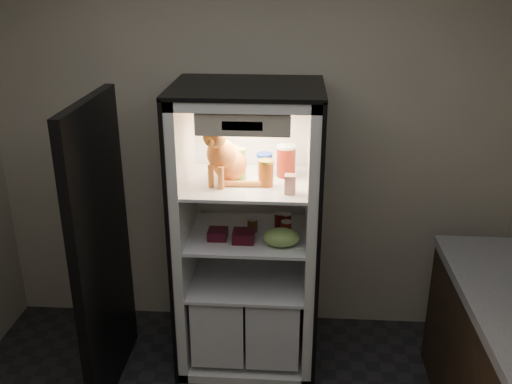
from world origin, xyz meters
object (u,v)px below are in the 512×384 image
at_px(grape_bag, 281,237).
at_px(berry_box_left, 218,234).
at_px(tabby_cat, 226,157).
at_px(refrigerator, 248,249).
at_px(salsa_jar, 266,173).
at_px(parmesan_shaker, 240,164).
at_px(mayo_tub, 264,164).
at_px(berry_box_right, 244,236).
at_px(soda_can_c, 286,230).
at_px(pepper_jar, 286,161).
at_px(cream_carton, 290,184).
at_px(soda_can_b, 286,222).
at_px(condiment_jar, 252,225).
at_px(soda_can_a, 280,222).

bearing_deg(grape_bag, berry_box_left, 169.98).
height_order(tabby_cat, berry_box_left, tabby_cat).
relative_size(refrigerator, salsa_jar, 11.71).
relative_size(parmesan_shaker, mayo_tub, 1.41).
distance_m(tabby_cat, parmesan_shaker, 0.11).
relative_size(grape_bag, berry_box_right, 1.68).
relative_size(refrigerator, soda_can_c, 15.52).
xyz_separation_m(pepper_jar, cream_carton, (0.03, -0.28, -0.04)).
bearing_deg(soda_can_b, condiment_jar, -175.02).
relative_size(refrigerator, berry_box_right, 14.26).
distance_m(soda_can_c, condiment_jar, 0.24).
bearing_deg(mayo_tub, soda_can_c, -53.59).
distance_m(tabby_cat, soda_can_b, 0.58).
distance_m(salsa_jar, berry_box_left, 0.50).
height_order(soda_can_a, condiment_jar, soda_can_a).
xyz_separation_m(refrigerator, salsa_jar, (0.12, -0.12, 0.58)).
bearing_deg(tabby_cat, soda_can_b, 30.55).
xyz_separation_m(parmesan_shaker, grape_bag, (0.27, -0.20, -0.39)).
distance_m(parmesan_shaker, berry_box_left, 0.46).
height_order(salsa_jar, berry_box_left, salsa_jar).
bearing_deg(pepper_jar, condiment_jar, -157.23).
relative_size(soda_can_a, condiment_jar, 1.31).
bearing_deg(grape_bag, mayo_tub, 112.49).
distance_m(condiment_jar, grape_bag, 0.26).
bearing_deg(condiment_jar, berry_box_right, -107.32).
bearing_deg(grape_bag, salsa_jar, 135.19).
distance_m(parmesan_shaker, soda_can_a, 0.46).
relative_size(tabby_cat, grape_bag, 1.92).
xyz_separation_m(tabby_cat, berry_box_left, (-0.05, -0.08, -0.48)).
xyz_separation_m(refrigerator, berry_box_right, (-0.01, -0.18, 0.18)).
relative_size(refrigerator, grape_bag, 8.50).
distance_m(cream_carton, grape_bag, 0.35).
relative_size(refrigerator, parmesan_shaker, 9.54).
bearing_deg(parmesan_shaker, berry_box_right, -77.48).
xyz_separation_m(mayo_tub, grape_bag, (0.12, -0.29, -0.37)).
relative_size(refrigerator, mayo_tub, 13.45).
relative_size(soda_can_b, berry_box_right, 0.91).
distance_m(pepper_jar, condiment_jar, 0.46).
relative_size(mayo_tub, berry_box_right, 1.06).
relative_size(soda_can_b, condiment_jar, 1.30).
xyz_separation_m(mayo_tub, cream_carton, (0.17, -0.30, -0.01)).
bearing_deg(berry_box_right, mayo_tub, 65.46).
bearing_deg(mayo_tub, salsa_jar, -83.97).
bearing_deg(berry_box_right, soda_can_b, 31.90).
height_order(condiment_jar, berry_box_left, condiment_jar).
height_order(cream_carton, soda_can_c, cream_carton).
xyz_separation_m(salsa_jar, pepper_jar, (0.12, 0.17, 0.02)).
relative_size(cream_carton, berry_box_left, 0.95).
xyz_separation_m(refrigerator, cream_carton, (0.26, -0.24, 0.55)).
relative_size(tabby_cat, cream_carton, 3.82).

